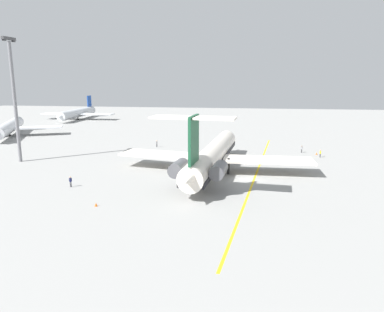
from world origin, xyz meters
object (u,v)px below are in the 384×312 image
at_px(ground_crew_near_nose, 302,148).
at_px(ground_crew_near_tail, 70,180).
at_px(airliner_mid_right, 8,128).
at_px(light_mast, 14,95).
at_px(safety_cone_nose, 96,204).
at_px(safety_cone_wingtip, 317,153).
at_px(main_jetliner, 212,155).
at_px(airliner_far_right, 77,113).
at_px(ground_crew_starboard, 320,153).
at_px(ground_crew_portside, 157,143).

relative_size(ground_crew_near_nose, ground_crew_near_tail, 0.95).
distance_m(airliner_mid_right, light_mast, 39.99).
relative_size(safety_cone_nose, light_mast, 0.02).
height_order(safety_cone_wingtip, light_mast, light_mast).
xyz_separation_m(safety_cone_wingtip, light_mast, (-16.27, 63.76, 13.66)).
bearing_deg(ground_crew_near_tail, main_jetliner, -83.90).
bearing_deg(safety_cone_nose, ground_crew_near_tail, 43.11).
bearing_deg(safety_cone_nose, airliner_mid_right, 42.34).
height_order(airliner_far_right, light_mast, light_mast).
bearing_deg(ground_crew_near_tail, safety_cone_nose, -159.96).
distance_m(main_jetliner, airliner_far_right, 102.07).
relative_size(airliner_far_right, ground_crew_near_tail, 17.23).
bearing_deg(light_mast, airliner_mid_right, 37.19).
bearing_deg(ground_crew_near_nose, ground_crew_starboard, -114.03).
height_order(airliner_far_right, ground_crew_portside, airliner_far_right).
relative_size(airliner_mid_right, ground_crew_portside, 17.32).
height_order(airliner_far_right, ground_crew_near_nose, airliner_far_right).
bearing_deg(safety_cone_wingtip, airliner_far_right, 55.45).
distance_m(airliner_mid_right, ground_crew_near_nose, 84.78).
xyz_separation_m(ground_crew_near_tail, ground_crew_portside, (36.54, -5.69, -0.04)).
relative_size(ground_crew_near_tail, light_mast, 0.07).
xyz_separation_m(ground_crew_near_tail, safety_cone_nose, (-8.24, -7.72, -0.87)).
xyz_separation_m(ground_crew_portside, safety_cone_nose, (-44.78, -2.02, -0.83)).
bearing_deg(main_jetliner, ground_crew_near_nose, -36.32).
distance_m(ground_crew_portside, safety_cone_nose, 44.83).
relative_size(main_jetliner, airliner_mid_right, 1.40).
bearing_deg(airliner_mid_right, ground_crew_starboard, 55.78).
bearing_deg(ground_crew_near_tail, ground_crew_starboard, -79.79).
xyz_separation_m(ground_crew_starboard, light_mast, (-13.26, 63.98, 12.82)).
relative_size(ground_crew_near_nose, ground_crew_starboard, 0.98).
relative_size(ground_crew_near_nose, light_mast, 0.07).
distance_m(main_jetliner, airliner_mid_right, 73.04).
relative_size(airliner_far_right, ground_crew_starboard, 17.71).
height_order(ground_crew_near_tail, safety_cone_nose, ground_crew_near_tail).
bearing_deg(ground_crew_near_nose, safety_cone_nose, 173.05).
bearing_deg(light_mast, ground_crew_near_nose, -73.36).
height_order(airliner_mid_right, ground_crew_near_tail, airliner_mid_right).
bearing_deg(ground_crew_near_tail, light_mast, 26.83).
bearing_deg(light_mast, ground_crew_starboard, -78.29).
bearing_deg(safety_cone_nose, ground_crew_portside, 2.59).
xyz_separation_m(airliner_mid_right, light_mast, (-30.59, -23.21, 11.19)).
xyz_separation_m(main_jetliner, airliner_far_right, (79.62, 63.86, -0.60)).
height_order(main_jetliner, light_mast, light_mast).
relative_size(main_jetliner, light_mast, 1.66).
relative_size(ground_crew_portside, safety_cone_nose, 3.16).
distance_m(main_jetliner, safety_cone_nose, 25.22).
distance_m(ground_crew_near_nose, light_mast, 64.58).
height_order(main_jetliner, safety_cone_wingtip, main_jetliner).
bearing_deg(ground_crew_starboard, airliner_mid_right, -30.35).
bearing_deg(ground_crew_portside, ground_crew_near_nose, -148.39).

